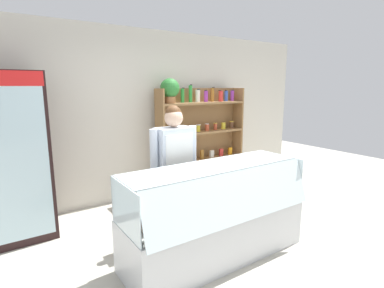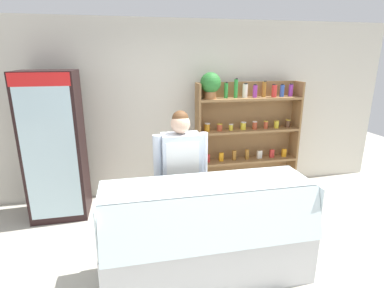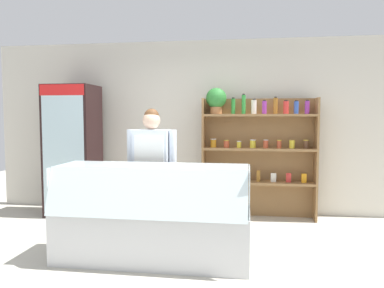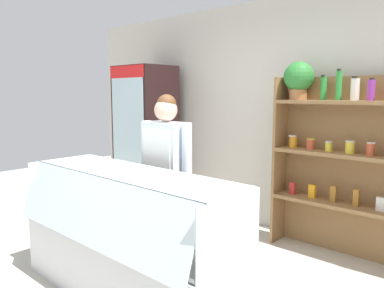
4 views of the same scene
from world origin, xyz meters
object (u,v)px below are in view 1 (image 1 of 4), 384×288
Objects in this scene: deli_display_case at (215,229)px; shelving_unit at (196,128)px; shop_clerk at (174,162)px; drinks_fridge at (15,158)px.

shelving_unit is at bearing 60.86° from deli_display_case.
shelving_unit is 2.29m from deli_display_case.
shop_clerk is (-0.15, 0.58, 0.64)m from deli_display_case.
drinks_fridge is 2.47m from deli_display_case.
deli_display_case is (-1.04, -1.87, -0.80)m from shelving_unit.
shop_clerk is (-1.20, -1.29, -0.17)m from shelving_unit.
deli_display_case is 1.26× the size of shop_clerk.
drinks_fridge is at bearing -175.68° from shelving_unit.
shelving_unit reaches higher than deli_display_case.
shelving_unit is at bearing 47.10° from shop_clerk.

